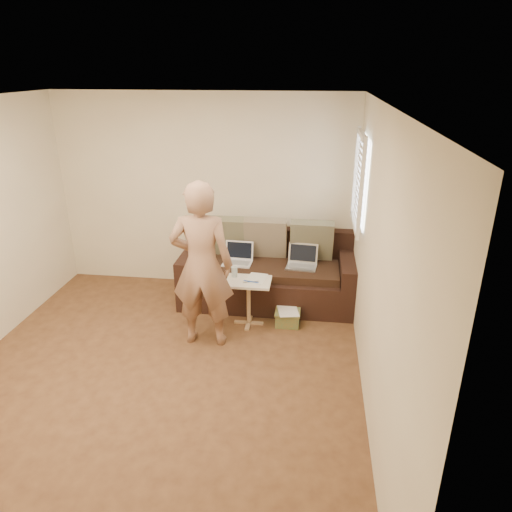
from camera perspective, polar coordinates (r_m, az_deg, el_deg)
name	(u,v)px	position (r m, az deg, el deg)	size (l,w,h in m)	color
floor	(159,377)	(4.90, -11.79, -14.29)	(4.50, 4.50, 0.00)	#4C2F1C
ceiling	(133,104)	(3.97, -14.84, 17.49)	(4.50, 4.50, 0.00)	white
wall_back	(205,193)	(6.32, -6.29, 7.64)	(4.00, 4.00, 0.00)	beige
wall_right	(376,268)	(4.05, 14.48, -1.48)	(4.50, 4.50, 0.00)	beige
window_blinds	(360,181)	(5.35, 12.62, 8.97)	(0.12, 0.88, 1.08)	white
sofa	(267,271)	(6.02, 1.40, -1.83)	(2.20, 0.95, 0.85)	black
pillow_left	(224,236)	(6.18, -3.88, 2.45)	(0.55, 0.14, 0.55)	#616047
pillow_mid	(266,238)	(6.10, 1.19, 2.21)	(0.55, 0.14, 0.55)	#786D55
pillow_right	(312,240)	(6.05, 6.83, 1.90)	(0.55, 0.14, 0.55)	#616047
laptop_silver	(301,267)	(5.91, 5.55, -1.39)	(0.38, 0.27, 0.25)	#B7BABC
laptop_white	(237,264)	(5.99, -2.32, -0.97)	(0.37, 0.27, 0.27)	white
person	(202,265)	(4.96, -6.65, -1.14)	(0.67, 0.46, 1.85)	#9D6D56
side_table	(249,302)	(5.54, -0.91, -5.69)	(0.52, 0.36, 0.57)	silver
drinking_glass	(234,272)	(5.49, -2.66, -1.95)	(0.07, 0.07, 0.12)	silver
scissors	(251,282)	(5.36, -0.61, -3.17)	(0.18, 0.10, 0.02)	silver
paper_on_table	(256,278)	(5.46, 0.04, -2.74)	(0.21, 0.30, 0.00)	white
striped_box	(288,317)	(5.64, 3.89, -7.44)	(0.30, 0.30, 0.19)	#B7671B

